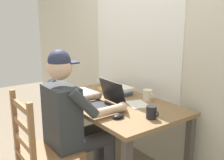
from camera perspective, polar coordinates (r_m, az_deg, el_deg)
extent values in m
cube|color=beige|center=(2.67, 9.05, 9.21)|extent=(6.00, 0.04, 2.60)
cube|color=white|center=(2.87, 4.62, 9.08)|extent=(1.35, 0.01, 1.18)
cube|color=beige|center=(2.97, 4.32, -2.70)|extent=(1.41, 0.06, 0.04)
cube|color=olive|center=(2.48, 0.61, -5.09)|extent=(1.32, 0.80, 0.03)
cube|color=#4C4742|center=(2.94, -12.34, -9.88)|extent=(0.06, 0.06, 0.68)
cube|color=#4C4742|center=(3.26, -0.90, -7.19)|extent=(0.06, 0.06, 0.68)
cube|color=#4C4742|center=(2.46, 16.43, -14.99)|extent=(0.06, 0.06, 0.68)
cube|color=#33383D|center=(2.12, -10.86, -7.89)|extent=(0.34, 0.20, 0.50)
sphere|color=#DBB293|center=(2.01, -11.35, 2.64)|extent=(0.19, 0.19, 0.19)
sphere|color=#282D47|center=(2.01, -11.42, 4.11)|extent=(0.17, 0.17, 0.17)
cube|color=#282D47|center=(2.04, -9.23, 3.84)|extent=(0.13, 0.10, 0.01)
cylinder|color=#38383D|center=(2.38, -7.11, -11.90)|extent=(0.13, 0.40, 0.13)
cylinder|color=#38383D|center=(2.24, -4.79, -13.55)|extent=(0.13, 0.40, 0.13)
cylinder|color=#38383D|center=(2.58, -2.93, -15.63)|extent=(0.10, 0.10, 0.48)
cylinder|color=#33383D|center=(2.28, -11.16, -2.48)|extent=(0.10, 0.25, 0.26)
cylinder|color=#DBB293|center=(2.41, -6.11, -3.98)|extent=(0.07, 0.28, 0.07)
sphere|color=#DBB293|center=(2.48, -3.19, -3.48)|extent=(0.08, 0.08, 0.08)
cylinder|color=#33383D|center=(1.94, -6.08, -5.12)|extent=(0.10, 0.25, 0.26)
cylinder|color=#DBB293|center=(2.10, -0.54, -6.64)|extent=(0.07, 0.28, 0.07)
sphere|color=#DBB293|center=(2.18, 2.30, -5.82)|extent=(0.08, 0.08, 0.08)
cube|color=olive|center=(2.19, -13.48, -14.86)|extent=(0.42, 0.42, 0.02)
cube|color=olive|center=(1.86, -17.06, -11.77)|extent=(0.04, 0.04, 0.48)
cube|color=olive|center=(2.20, -20.42, -8.07)|extent=(0.04, 0.04, 0.48)
cube|color=olive|center=(2.07, -18.63, -12.83)|extent=(0.36, 0.02, 0.04)
cube|color=olive|center=(2.02, -18.93, -9.25)|extent=(0.36, 0.02, 0.04)
cube|color=olive|center=(1.97, -19.24, -5.48)|extent=(0.36, 0.02, 0.04)
cube|color=black|center=(2.30, -2.82, -5.93)|extent=(0.33, 0.23, 0.02)
cube|color=#2B2B2D|center=(2.30, -2.83, -5.70)|extent=(0.29, 0.17, 0.00)
cube|color=black|center=(2.34, 0.09, -2.61)|extent=(0.33, 0.07, 0.21)
cube|color=#4C515B|center=(2.34, 0.09, -2.61)|extent=(0.29, 0.05, 0.18)
ellipsoid|color=black|center=(2.07, 1.46, -7.92)|extent=(0.06, 0.10, 0.03)
cylinder|color=beige|center=(2.51, 7.77, -3.27)|extent=(0.09, 0.09, 0.10)
torus|color=beige|center=(2.48, 8.67, -3.44)|extent=(0.05, 0.01, 0.05)
cylinder|color=black|center=(2.08, 8.57, -6.96)|extent=(0.08, 0.08, 0.10)
torus|color=black|center=(2.04, 9.63, -7.22)|extent=(0.05, 0.01, 0.05)
cube|color=#2D5B9E|center=(2.70, 2.42, -2.82)|extent=(0.17, 0.16, 0.03)
cube|color=gray|center=(2.70, 2.62, -2.25)|extent=(0.18, 0.11, 0.02)
cube|color=white|center=(2.67, 2.55, -1.81)|extent=(0.19, 0.14, 0.03)
cube|color=silver|center=(2.40, 5.61, -5.27)|extent=(0.27, 0.23, 0.01)
cube|color=silver|center=(2.83, -5.92, -2.36)|extent=(0.27, 0.19, 0.01)
cube|color=gold|center=(2.92, -2.08, -1.84)|extent=(0.15, 0.13, 0.00)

